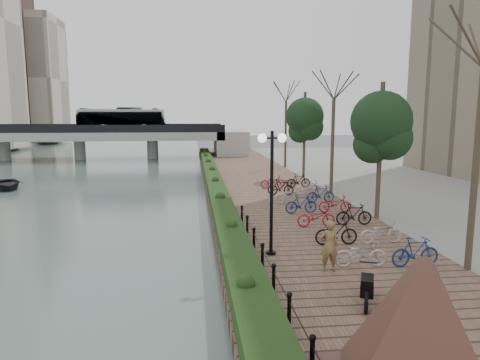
{
  "coord_description": "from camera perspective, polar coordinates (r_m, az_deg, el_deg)",
  "views": [
    {
      "loc": [
        -0.81,
        -10.44,
        5.42
      ],
      "look_at": [
        1.66,
        12.26,
        2.0
      ],
      "focal_mm": 32.0,
      "sensor_mm": 36.0,
      "label": 1
    }
  ],
  "objects": [
    {
      "name": "motorcycle",
      "position": [
        12.14,
        16.58,
        -13.36
      ],
      "size": [
        1.03,
        1.57,
        0.94
      ],
      "primitive_type": null,
      "rotation": [
        0.0,
        0.0,
        -0.41
      ],
      "color": "black",
      "rests_on": "promenade"
    },
    {
      "name": "street_trees",
      "position": [
        24.81,
        14.64,
        4.23
      ],
      "size": [
        3.2,
        37.12,
        6.8
      ],
      "color": "#352B1F",
      "rests_on": "promenade"
    },
    {
      "name": "river_water",
      "position": [
        38.56,
        -27.74,
        -0.53
      ],
      "size": [
        30.0,
        130.0,
        0.02
      ],
      "primitive_type": "cube",
      "color": "#495B55",
      "rests_on": "ground"
    },
    {
      "name": "ground",
      "position": [
        11.8,
        -1.66,
        -18.85
      ],
      "size": [
        220.0,
        220.0,
        0.0
      ],
      "primitive_type": "plane",
      "color": "#59595B",
      "rests_on": "ground"
    },
    {
      "name": "bridge",
      "position": [
        57.01,
        -19.61,
        5.97
      ],
      "size": [
        36.0,
        10.77,
        6.5
      ],
      "color": "gray",
      "rests_on": "ground"
    },
    {
      "name": "granite_monument",
      "position": [
        8.03,
        22.91,
        -18.58
      ],
      "size": [
        4.76,
        4.76,
        2.67
      ],
      "color": "#40201B",
      "rests_on": "promenade"
    },
    {
      "name": "promenade",
      "position": [
        28.82,
        3.49,
        -1.83
      ],
      "size": [
        8.0,
        75.0,
        0.5
      ],
      "primitive_type": "cube",
      "color": "brown",
      "rests_on": "ground"
    },
    {
      "name": "lamppost",
      "position": [
        14.99,
        4.27,
        1.98
      ],
      "size": [
        1.02,
        0.32,
        4.42
      ],
      "color": "black",
      "rests_on": "promenade"
    },
    {
      "name": "chain_fence",
      "position": [
        13.44,
        3.7,
        -11.38
      ],
      "size": [
        0.1,
        14.1,
        0.7
      ],
      "color": "black",
      "rests_on": "promenade"
    },
    {
      "name": "bicycle_parking",
      "position": [
        22.16,
        10.45,
        -3.2
      ],
      "size": [
        2.4,
        17.32,
        1.0
      ],
      "color": "#B7B6BC",
      "rests_on": "promenade"
    },
    {
      "name": "hedge",
      "position": [
        30.83,
        -3.53,
        -0.12
      ],
      "size": [
        1.1,
        56.0,
        0.6
      ],
      "primitive_type": "cube",
      "color": "#163312",
      "rests_on": "promenade"
    },
    {
      "name": "boat",
      "position": [
        36.37,
        -28.78,
        -0.43
      ],
      "size": [
        4.38,
        4.81,
        0.82
      ],
      "primitive_type": "imported",
      "rotation": [
        0.0,
        0.0,
        0.51
      ],
      "color": "black",
      "rests_on": "river_water"
    },
    {
      "name": "pedestrian",
      "position": [
        14.07,
        11.78,
        -8.55
      ],
      "size": [
        0.61,
        0.41,
        1.67
      ],
      "primitive_type": "imported",
      "rotation": [
        0.0,
        0.0,
        3.15
      ],
      "color": "olive",
      "rests_on": "promenade"
    }
  ]
}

